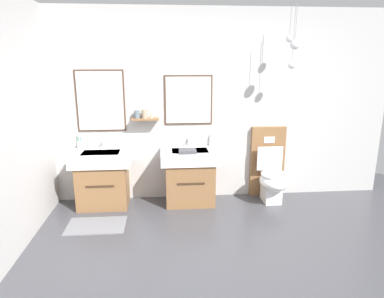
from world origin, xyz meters
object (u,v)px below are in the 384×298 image
object	(u,v)px
vanity_sink_right	(190,175)
folded_hand_towel	(188,151)
soap_dispenser	(211,141)
toilet	(270,173)
toothbrush_cup	(80,145)
vanity_sink_left	(103,177)

from	to	relation	value
vanity_sink_right	folded_hand_towel	world-z (taller)	folded_hand_towel
soap_dispenser	folded_hand_towel	size ratio (longest dim) A/B	0.76
vanity_sink_right	soap_dispenser	distance (m)	0.55
vanity_sink_right	toilet	bearing A→B (deg)	0.82
vanity_sink_right	toilet	distance (m)	1.12
toothbrush_cup	folded_hand_towel	distance (m)	1.45
toilet	toothbrush_cup	bearing A→B (deg)	176.42
vanity_sink_right	toothbrush_cup	world-z (taller)	toothbrush_cup
vanity_sink_left	toilet	xyz separation A→B (m)	(2.27, 0.02, -0.02)
toothbrush_cup	folded_hand_towel	bearing A→B (deg)	-13.25
vanity_sink_right	folded_hand_towel	bearing A→B (deg)	-104.40
vanity_sink_left	toothbrush_cup	distance (m)	0.53
vanity_sink_left	vanity_sink_right	xyz separation A→B (m)	(1.15, 0.00, 0.00)
toothbrush_cup	soap_dispenser	world-z (taller)	toothbrush_cup
vanity_sink_left	soap_dispenser	distance (m)	1.53
toilet	soap_dispenser	xyz separation A→B (m)	(-0.80, 0.17, 0.44)
vanity_sink_left	soap_dispenser	world-z (taller)	soap_dispenser
folded_hand_towel	vanity_sink_right	bearing A→B (deg)	75.60
toilet	toothbrush_cup	distance (m)	2.61
vanity_sink_left	folded_hand_towel	size ratio (longest dim) A/B	3.48
soap_dispenser	toothbrush_cup	bearing A→B (deg)	-179.67
toilet	folded_hand_towel	world-z (taller)	toilet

